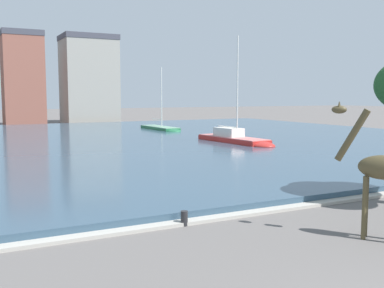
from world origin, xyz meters
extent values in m
cube|color=#334C60|center=(0.00, 36.29, 0.18)|extent=(76.99, 53.63, 0.35)
cube|color=#ADA89E|center=(0.00, 9.23, 0.06)|extent=(76.99, 0.50, 0.12)
cylinder|color=#4C4228|center=(3.67, 5.32, 0.96)|extent=(0.14, 0.14, 1.92)
cylinder|color=#4C4228|center=(3.97, 5.53, 0.96)|extent=(0.14, 0.14, 1.92)
ellipsoid|color=#4C4228|center=(4.10, 5.03, 2.20)|extent=(1.31, 1.54, 0.73)
cylinder|color=#4C4228|center=(3.57, 5.79, 3.12)|extent=(0.75, 0.95, 1.64)
ellipsoid|color=#4C4228|center=(3.33, 6.13, 3.89)|extent=(0.46, 0.51, 0.24)
cone|color=#4C4228|center=(3.28, 6.09, 4.08)|extent=(0.05, 0.05, 0.14)
cone|color=#4C4228|center=(3.38, 6.16, 4.08)|extent=(0.05, 0.05, 0.14)
cube|color=#236B42|center=(14.14, 45.45, 0.32)|extent=(2.19, 7.12, 0.64)
ellipsoid|color=#236B42|center=(14.30, 42.11, 0.32)|extent=(1.79, 2.54, 0.61)
cube|color=gray|center=(14.14, 45.45, 0.67)|extent=(2.15, 6.98, 0.06)
cylinder|color=silver|center=(14.17, 44.92, 4.14)|extent=(0.12, 0.12, 7.00)
cylinder|color=silver|center=(14.11, 46.16, 1.54)|extent=(0.19, 2.47, 0.08)
cube|color=red|center=(13.90, 28.89, 0.37)|extent=(2.71, 7.92, 0.74)
ellipsoid|color=red|center=(14.23, 25.21, 0.37)|extent=(2.06, 2.87, 0.70)
cube|color=#C7716E|center=(13.90, 28.89, 0.77)|extent=(2.66, 7.76, 0.06)
cube|color=silver|center=(13.85, 29.47, 1.17)|extent=(1.66, 2.84, 0.74)
cylinder|color=silver|center=(13.95, 28.31, 5.02)|extent=(0.12, 0.12, 8.56)
cylinder|color=silver|center=(13.83, 29.66, 1.64)|extent=(0.32, 2.72, 0.08)
cylinder|color=#232326|center=(-0.50, 9.08, 0.25)|extent=(0.24, 0.24, 0.50)
cube|color=#8E5142|center=(1.37, 65.18, 6.32)|extent=(5.48, 5.32, 12.63)
cube|color=#42424C|center=(1.37, 65.18, 13.03)|extent=(5.59, 5.43, 0.80)
cube|color=gray|center=(11.48, 67.40, 6.44)|extent=(8.06, 6.82, 12.88)
cube|color=#42424C|center=(11.48, 67.40, 13.28)|extent=(8.22, 6.96, 0.80)
camera|label=1|loc=(-7.00, -4.17, 4.31)|focal=42.51mm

